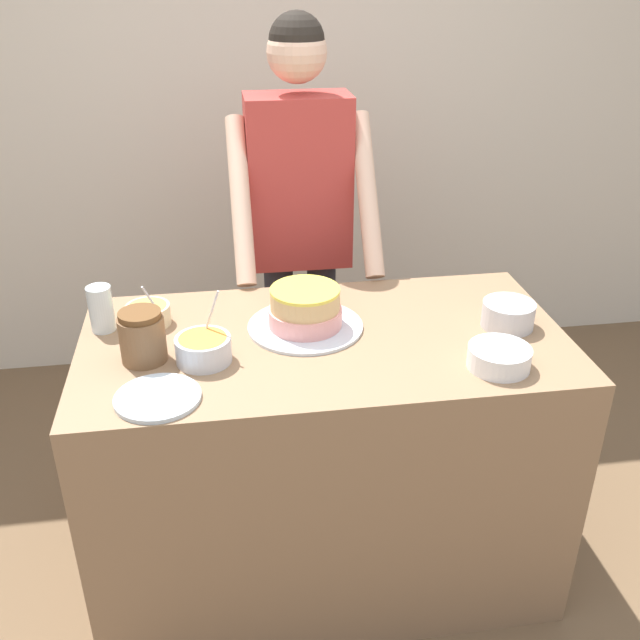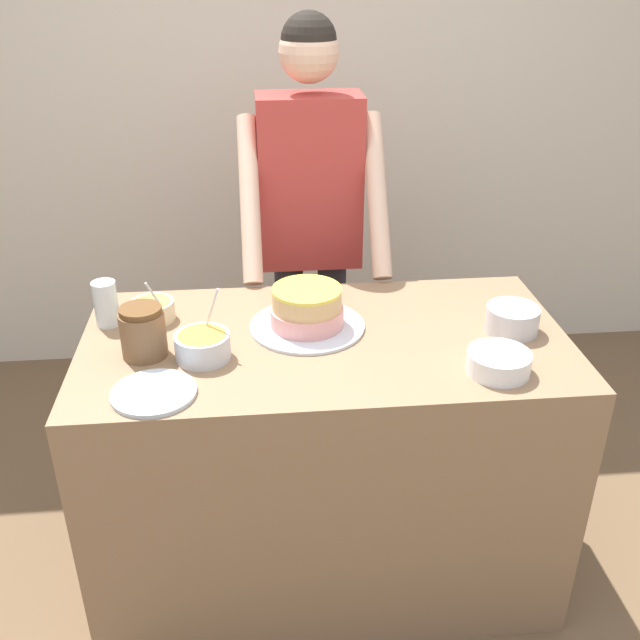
% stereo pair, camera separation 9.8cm
% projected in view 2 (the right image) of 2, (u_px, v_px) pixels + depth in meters
% --- Properties ---
extents(wall_back, '(10.00, 0.05, 2.60)m').
position_uv_depth(wall_back, '(291.00, 104.00, 3.34)').
color(wall_back, beige).
rests_on(wall_back, ground_plane).
extents(counter, '(1.46, 0.76, 0.91)m').
position_uv_depth(counter, '(325.00, 458.00, 2.35)').
color(counter, '#8C6B4C').
rests_on(counter, ground_plane).
extents(person_baker, '(0.52, 0.48, 1.76)m').
position_uv_depth(person_baker, '(310.00, 205.00, 2.71)').
color(person_baker, '#2D2D38').
rests_on(person_baker, ground_plane).
extents(cake, '(0.35, 0.35, 0.13)m').
position_uv_depth(cake, '(307.00, 311.00, 2.17)').
color(cake, silver).
rests_on(cake, counter).
extents(frosting_bowl_white, '(0.18, 0.18, 0.06)m').
position_uv_depth(frosting_bowl_white, '(499.00, 361.00, 1.95)').
color(frosting_bowl_white, white).
rests_on(frosting_bowl_white, counter).
extents(frosting_bowl_orange, '(0.16, 0.16, 0.20)m').
position_uv_depth(frosting_bowl_orange, '(203.00, 345.00, 2.01)').
color(frosting_bowl_orange, silver).
rests_on(frosting_bowl_orange, counter).
extents(frosting_bowl_olive, '(0.14, 0.14, 0.15)m').
position_uv_depth(frosting_bowl_olive, '(153.00, 310.00, 2.23)').
color(frosting_bowl_olive, beige).
rests_on(frosting_bowl_olive, counter).
extents(frosting_bowl_pink, '(0.16, 0.16, 0.08)m').
position_uv_depth(frosting_bowl_pink, '(512.00, 318.00, 2.16)').
color(frosting_bowl_pink, silver).
rests_on(frosting_bowl_pink, counter).
extents(drinking_glass, '(0.07, 0.07, 0.14)m').
position_uv_depth(drinking_glass, '(106.00, 304.00, 2.18)').
color(drinking_glass, silver).
rests_on(drinking_glass, counter).
extents(ceramic_plate, '(0.23, 0.23, 0.01)m').
position_uv_depth(ceramic_plate, '(154.00, 393.00, 1.86)').
color(ceramic_plate, silver).
rests_on(ceramic_plate, counter).
extents(stoneware_jar, '(0.13, 0.13, 0.15)m').
position_uv_depth(stoneware_jar, '(143.00, 332.00, 2.01)').
color(stoneware_jar, brown).
rests_on(stoneware_jar, counter).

